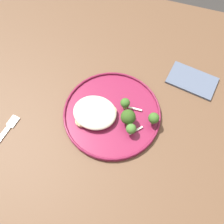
% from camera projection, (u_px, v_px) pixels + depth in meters
% --- Properties ---
extents(ground, '(6.00, 6.00, 0.00)m').
position_uv_depth(ground, '(115.00, 171.00, 1.50)').
color(ground, '#2D2B28').
extents(wooden_dining_table, '(1.40, 1.00, 0.74)m').
position_uv_depth(wooden_dining_table, '(117.00, 120.00, 0.91)').
color(wooden_dining_table, brown).
rests_on(wooden_dining_table, ground).
extents(dinner_plate, '(0.29, 0.29, 0.02)m').
position_uv_depth(dinner_plate, '(112.00, 114.00, 0.82)').
color(dinner_plate, maroon).
rests_on(dinner_plate, wooden_dining_table).
extents(noodle_bed, '(0.13, 0.11, 0.03)m').
position_uv_depth(noodle_bed, '(95.00, 112.00, 0.80)').
color(noodle_bed, beige).
rests_on(noodle_bed, dinner_plate).
extents(seared_scallop_large_seared, '(0.03, 0.03, 0.02)m').
position_uv_depth(seared_scallop_large_seared, '(111.00, 111.00, 0.81)').
color(seared_scallop_large_seared, '#E5C689').
rests_on(seared_scallop_large_seared, dinner_plate).
extents(seared_scallop_left_edge, '(0.03, 0.03, 0.01)m').
position_uv_depth(seared_scallop_left_edge, '(100.00, 118.00, 0.80)').
color(seared_scallop_left_edge, beige).
rests_on(seared_scallop_left_edge, dinner_plate).
extents(seared_scallop_tiny_bay, '(0.02, 0.02, 0.01)m').
position_uv_depth(seared_scallop_tiny_bay, '(94.00, 106.00, 0.82)').
color(seared_scallop_tiny_bay, '#DBB77A').
rests_on(seared_scallop_tiny_bay, dinner_plate).
extents(seared_scallop_half_hidden, '(0.03, 0.03, 0.01)m').
position_uv_depth(seared_scallop_half_hidden, '(81.00, 121.00, 0.79)').
color(seared_scallop_half_hidden, '#E5C689').
rests_on(seared_scallop_half_hidden, dinner_plate).
extents(seared_scallop_right_edge, '(0.03, 0.03, 0.01)m').
position_uv_depth(seared_scallop_right_edge, '(85.00, 112.00, 0.81)').
color(seared_scallop_right_edge, beige).
rests_on(seared_scallop_right_edge, dinner_plate).
extents(seared_scallop_tilted_round, '(0.03, 0.03, 0.02)m').
position_uv_depth(seared_scallop_tilted_round, '(95.00, 113.00, 0.80)').
color(seared_scallop_tilted_round, beige).
rests_on(seared_scallop_tilted_round, dinner_plate).
extents(broccoli_floret_rear_charred, '(0.04, 0.04, 0.06)m').
position_uv_depth(broccoli_floret_rear_charred, '(128.00, 117.00, 0.77)').
color(broccoli_floret_rear_charred, '#7A994C').
rests_on(broccoli_floret_rear_charred, dinner_plate).
extents(broccoli_floret_split_head, '(0.03, 0.03, 0.05)m').
position_uv_depth(broccoli_floret_split_head, '(154.00, 118.00, 0.78)').
color(broccoli_floret_split_head, '#7A994C').
rests_on(broccoli_floret_split_head, dinner_plate).
extents(broccoli_floret_center_pile, '(0.03, 0.03, 0.04)m').
position_uv_depth(broccoli_floret_center_pile, '(125.00, 103.00, 0.80)').
color(broccoli_floret_center_pile, '#7A994C').
rests_on(broccoli_floret_center_pile, dinner_plate).
extents(broccoli_floret_near_rim, '(0.03, 0.03, 0.04)m').
position_uv_depth(broccoli_floret_near_rim, '(131.00, 129.00, 0.77)').
color(broccoli_floret_near_rim, '#89A356').
rests_on(broccoli_floret_near_rim, dinner_plate).
extents(onion_sliver_long_sliver, '(0.04, 0.01, 0.00)m').
position_uv_depth(onion_sliver_long_sliver, '(129.00, 116.00, 0.81)').
color(onion_sliver_long_sliver, silver).
rests_on(onion_sliver_long_sliver, dinner_plate).
extents(onion_sliver_short_strip, '(0.03, 0.04, 0.00)m').
position_uv_depth(onion_sliver_short_strip, '(136.00, 130.00, 0.79)').
color(onion_sliver_short_strip, silver).
rests_on(onion_sliver_short_strip, dinner_plate).
extents(onion_sliver_curled_piece, '(0.04, 0.01, 0.00)m').
position_uv_depth(onion_sliver_curled_piece, '(135.00, 109.00, 0.82)').
color(onion_sliver_curled_piece, silver).
rests_on(onion_sliver_curled_piece, dinner_plate).
extents(onion_sliver_pale_crescent, '(0.04, 0.03, 0.00)m').
position_uv_depth(onion_sliver_pale_crescent, '(130.00, 123.00, 0.80)').
color(onion_sliver_pale_crescent, silver).
rests_on(onion_sliver_pale_crescent, dinner_plate).
extents(folded_napkin, '(0.16, 0.11, 0.01)m').
position_uv_depth(folded_napkin, '(192.00, 80.00, 0.88)').
color(folded_napkin, '#4C566B').
rests_on(folded_napkin, wooden_dining_table).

